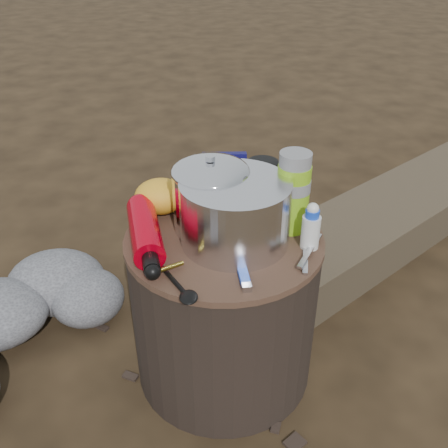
{
  "coord_description": "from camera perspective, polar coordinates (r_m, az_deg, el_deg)",
  "views": [
    {
      "loc": [
        -0.1,
        -1.03,
        1.12
      ],
      "look_at": [
        0.0,
        0.0,
        0.48
      ],
      "focal_mm": 41.01,
      "sensor_mm": 36.0,
      "label": 1
    }
  ],
  "objects": [
    {
      "name": "squeeze_bottle",
      "position": [
        1.19,
        9.66,
        -0.45
      ],
      "size": [
        0.04,
        0.04,
        0.1
      ],
      "primitive_type": "cylinder",
      "color": "silver",
      "rests_on": "stump"
    },
    {
      "name": "stump",
      "position": [
        1.37,
        0.0,
        -9.22
      ],
      "size": [
        0.48,
        0.48,
        0.44
      ],
      "primitive_type": "cylinder",
      "color": "black",
      "rests_on": "ground"
    },
    {
      "name": "foil_windscreen",
      "position": [
        1.18,
        1.24,
        1.31
      ],
      "size": [
        0.26,
        0.26,
        0.16
      ],
      "primitive_type": "cylinder",
      "color": "silver",
      "rests_on": "stump"
    },
    {
      "name": "ground",
      "position": [
        1.53,
        0.0,
        -15.5
      ],
      "size": [
        60.0,
        60.0,
        0.0
      ],
      "primitive_type": "plane",
      "color": "#2E2214",
      "rests_on": "ground"
    },
    {
      "name": "log_small",
      "position": [
        2.17,
        17.7,
        0.46
      ],
      "size": [
        1.04,
        0.62,
        0.09
      ],
      "primitive_type": "cube",
      "rotation": [
        0.0,
        0.0,
        -1.13
      ],
      "color": "#403527",
      "rests_on": "ground"
    },
    {
      "name": "lighter",
      "position": [
        1.1,
        2.21,
        -5.78
      ],
      "size": [
        0.02,
        0.08,
        0.01
      ],
      "primitive_type": "cube",
      "rotation": [
        0.0,
        0.0,
        0.04
      ],
      "color": "blue",
      "rests_on": "stump"
    },
    {
      "name": "travel_mug",
      "position": [
        1.36,
        4.28,
        4.68
      ],
      "size": [
        0.08,
        0.08,
        0.12
      ],
      "primitive_type": "cylinder",
      "color": "black",
      "rests_on": "stump"
    },
    {
      "name": "fuel_bottle",
      "position": [
        1.21,
        -8.79,
        -0.77
      ],
      "size": [
        0.11,
        0.3,
        0.07
      ],
      "primitive_type": null,
      "rotation": [
        0.0,
        0.0,
        0.13
      ],
      "color": "#BF0012",
      "rests_on": "stump"
    },
    {
      "name": "camping_pot",
      "position": [
        1.23,
        -1.48,
        3.25
      ],
      "size": [
        0.18,
        0.18,
        0.18
      ],
      "primitive_type": "cylinder",
      "color": "silver",
      "rests_on": "stump"
    },
    {
      "name": "spork",
      "position": [
        1.1,
        -5.72,
        -6.14
      ],
      "size": [
        0.1,
        0.15,
        0.01
      ],
      "primitive_type": null,
      "rotation": [
        0.0,
        0.0,
        0.47
      ],
      "color": "black",
      "rests_on": "stump"
    },
    {
      "name": "food_pouch",
      "position": [
        1.34,
        0.05,
        4.93
      ],
      "size": [
        0.12,
        0.03,
        0.15
      ],
      "primitive_type": "cube",
      "rotation": [
        0.0,
        0.0,
        -0.06
      ],
      "color": "#0D0B45",
      "rests_on": "stump"
    },
    {
      "name": "stuff_sack",
      "position": [
        1.33,
        -7.09,
        3.09
      ],
      "size": [
        0.13,
        0.11,
        0.09
      ],
      "primitive_type": "ellipsoid",
      "color": "gold",
      "rests_on": "stump"
    },
    {
      "name": "pot_grabber",
      "position": [
        1.18,
        9.07,
        -3.25
      ],
      "size": [
        0.09,
        0.15,
        0.01
      ],
      "primitive_type": null,
      "rotation": [
        0.0,
        0.0,
        -0.4
      ],
      "color": "#B7B7BC",
      "rests_on": "stump"
    },
    {
      "name": "thermos",
      "position": [
        1.23,
        7.69,
        3.51
      ],
      "size": [
        0.08,
        0.08,
        0.2
      ],
      "primitive_type": "cylinder",
      "color": "#7DB91A",
      "rests_on": "stump"
    },
    {
      "name": "log_main",
      "position": [
        2.3,
        21.36,
        2.64
      ],
      "size": [
        1.76,
        1.38,
        0.16
      ],
      "primitive_type": "cube",
      "rotation": [
        0.0,
        0.0,
        -0.95
      ],
      "color": "#403527",
      "rests_on": "ground"
    },
    {
      "name": "rock_ring",
      "position": [
        1.46,
        -21.24,
        -15.64
      ],
      "size": [
        0.46,
        1.01,
        0.2
      ],
      "primitive_type": null,
      "color": "#5A5A5F",
      "rests_on": "ground"
    }
  ]
}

